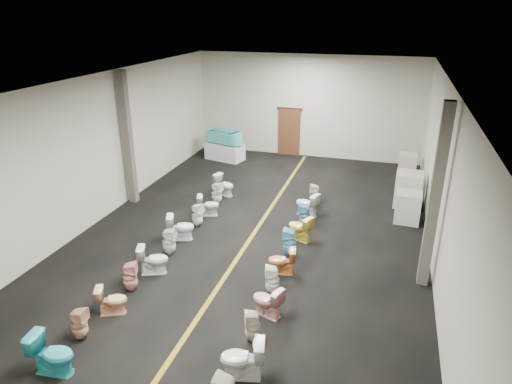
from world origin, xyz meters
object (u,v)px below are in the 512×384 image
appliance_crate_c (407,183)px  toilet_left_5 (169,241)px  toilet_left_1 (79,324)px  toilet_right_9 (307,204)px  toilet_right_2 (253,326)px  toilet_left_9 (217,193)px  toilet_right_8 (305,216)px  display_table (225,152)px  appliance_crate_b (408,189)px  toilet_left_2 (112,300)px  appliance_crate_a (408,207)px  toilet_left_3 (130,277)px  toilet_right_4 (272,280)px  toilet_right_5 (282,261)px  toilet_left_7 (197,215)px  toilet_left_10 (224,185)px  toilet_left_4 (153,260)px  toilet_left_6 (181,227)px  toilet_right_7 (300,228)px  toilet_right_3 (267,301)px  toilet_right_1 (242,359)px  toilet_right_6 (290,242)px  bathtub (224,136)px  toilet_left_0 (52,354)px  appliance_crate_d (407,166)px  toilet_right_10 (315,195)px

appliance_crate_c → toilet_left_5: bearing=-133.7°
toilet_left_1 → toilet_right_9: 7.96m
toilet_right_2 → toilet_left_9: bearing=-176.2°
toilet_right_8 → toilet_right_9: toilet_right_9 is taller
display_table → appliance_crate_b: size_ratio=1.39×
toilet_left_1 → toilet_left_2: toilet_left_1 is taller
appliance_crate_a → toilet_right_2: appliance_crate_a is taller
toilet_left_3 → toilet_right_4: (3.26, 0.88, -0.01)m
toilet_left_1 → toilet_right_5: (3.34, 3.61, -0.01)m
toilet_left_7 → toilet_left_10: 2.63m
toilet_left_4 → toilet_left_6: 1.88m
toilet_right_7 → toilet_left_4: bearing=-24.1°
toilet_right_5 → toilet_left_6: bearing=-117.2°
toilet_left_5 → toilet_right_7: 3.75m
appliance_crate_c → toilet_right_9: size_ratio=1.04×
toilet_right_2 → toilet_right_3: size_ratio=0.96×
toilet_left_6 → toilet_right_1: toilet_right_1 is taller
toilet_right_1 → toilet_right_3: 1.89m
appliance_crate_c → toilet_right_6: appliance_crate_c is taller
toilet_right_1 → toilet_right_4: size_ratio=1.13×
appliance_crate_a → toilet_left_9: size_ratio=1.24×
toilet_left_1 → toilet_left_5: toilet_left_5 is taller
display_table → toilet_right_4: bearing=-63.5°
appliance_crate_c → toilet_right_4: bearing=-112.3°
toilet_right_3 → toilet_right_5: bearing=-157.2°
appliance_crate_b → toilet_right_7: appliance_crate_b is taller
toilet_left_2 → toilet_right_2: toilet_right_2 is taller
bathtub → toilet_left_2: 11.25m
toilet_left_0 → toilet_right_8: bearing=-30.0°
toilet_left_6 → toilet_left_7: size_ratio=1.05×
appliance_crate_d → toilet_right_9: (-3.13, -4.71, -0.08)m
toilet_right_5 → toilet_right_10: (0.04, 4.59, 0.02)m
display_table → appliance_crate_d: (7.75, -0.11, 0.12)m
toilet_left_4 → toilet_right_1: toilet_right_1 is taller
toilet_left_9 → toilet_right_6: size_ratio=1.00×
appliance_crate_d → toilet_left_5: bearing=-127.0°
appliance_crate_c → toilet_right_6: bearing=-118.8°
toilet_left_0 → toilet_right_8: size_ratio=1.12×
toilet_right_3 → toilet_right_9: 5.40m
toilet_left_2 → toilet_left_3: size_ratio=0.89×
toilet_left_7 → toilet_right_10: toilet_left_7 is taller
toilet_left_3 → toilet_left_9: (0.07, 5.47, 0.01)m
toilet_right_1 → toilet_right_6: toilet_right_1 is taller
appliance_crate_b → toilet_right_4: (-3.08, -6.34, -0.23)m
toilet_left_7 → toilet_right_10: (3.19, 2.68, -0.00)m
toilet_right_1 → toilet_right_2: toilet_right_1 is taller
toilet_right_7 → appliance_crate_c: bearing=171.5°
appliance_crate_d → toilet_left_0: (-6.30, -12.89, -0.06)m
toilet_left_0 → toilet_right_6: (3.21, 5.51, -0.02)m
appliance_crate_b → toilet_left_0: 11.79m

